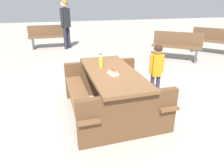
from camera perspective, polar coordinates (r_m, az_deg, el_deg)
ground_plane at (r=3.64m, az=0.00°, el=-7.63°), size 30.00×30.00×0.00m
picnic_table at (r=3.44m, az=0.00°, el=-1.23°), size 1.86×1.47×0.75m
soda_bottle at (r=3.49m, az=-3.09°, el=6.34°), size 0.06×0.06×0.24m
hotdog_tray at (r=3.17m, az=0.24°, el=3.16°), size 0.20×0.16×0.08m
child_in_coat at (r=3.90m, az=12.20°, el=5.06°), size 0.18×0.26×1.08m
park_bench_near at (r=6.90m, az=17.42°, el=10.09°), size 1.21×1.45×0.85m
park_bench_mid at (r=8.21m, az=26.18°, el=10.73°), size 1.38×1.30×0.85m
park_bench_far at (r=8.62m, az=-17.05°, el=12.51°), size 0.47×1.52×0.85m
bystander_adult at (r=8.20m, az=-12.72°, el=17.31°), size 0.37×0.37×1.78m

